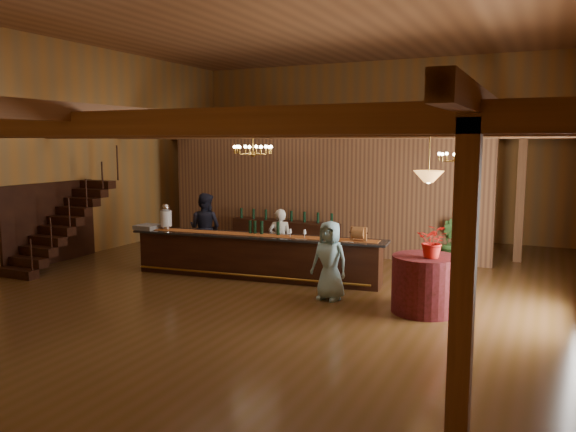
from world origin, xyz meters
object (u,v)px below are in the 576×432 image
at_px(round_table, 425,284).
at_px(chandelier_right, 457,157).
at_px(chandelier_left, 253,149).
at_px(pendant_lamp, 429,176).
at_px(floor_plant, 452,241).
at_px(staff_second, 205,228).
at_px(raffle_drum, 359,233).
at_px(guest, 330,260).
at_px(backbar_shelf, 285,237).
at_px(tasting_bar, 256,256).
at_px(bartender, 280,240).
at_px(beverage_dispenser, 166,217).

bearing_deg(round_table, chandelier_right, 88.62).
distance_m(chandelier_left, pendant_lamp, 3.83).
height_order(pendant_lamp, floor_plant, pendant_lamp).
bearing_deg(chandelier_right, chandelier_left, -151.04).
bearing_deg(floor_plant, staff_second, -157.42).
relative_size(raffle_drum, chandelier_left, 0.42).
height_order(round_table, guest, guest).
relative_size(raffle_drum, backbar_shelf, 0.11).
height_order(chandelier_left, chandelier_right, same).
bearing_deg(tasting_bar, floor_plant, 34.47).
distance_m(chandelier_left, floor_plant, 5.48).
xyz_separation_m(pendant_lamp, guest, (-1.81, 0.04, -1.65)).
bearing_deg(chandelier_left, chandelier_right, 28.96).
distance_m(tasting_bar, staff_second, 2.10).
xyz_separation_m(bartender, guest, (1.85, -1.65, 0.02)).
bearing_deg(pendant_lamp, tasting_bar, 166.51).
height_order(raffle_drum, round_table, raffle_drum).
bearing_deg(guest, backbar_shelf, 134.22).
height_order(backbar_shelf, bartender, bartender).
relative_size(backbar_shelf, round_table, 2.65).
bearing_deg(chandelier_right, round_table, -91.38).
height_order(tasting_bar, round_table, round_table).
bearing_deg(guest, tasting_bar, 165.05).
relative_size(chandelier_right, bartender, 0.54).
bearing_deg(round_table, backbar_shelf, 140.07).
bearing_deg(chandelier_left, tasting_bar, 111.29).
bearing_deg(bartender, floor_plant, -166.69).
bearing_deg(floor_plant, bartender, -145.31).
relative_size(beverage_dispenser, raffle_drum, 1.76).
distance_m(raffle_drum, staff_second, 4.23).
relative_size(beverage_dispenser, guest, 0.40).
bearing_deg(staff_second, chandelier_left, 146.64).
xyz_separation_m(round_table, floor_plant, (-0.19, 4.10, 0.09)).
bearing_deg(backbar_shelf, raffle_drum, -37.72).
bearing_deg(beverage_dispenser, raffle_drum, 4.98).
distance_m(chandelier_left, chandelier_right, 4.37).
bearing_deg(backbar_shelf, guest, -49.56).
height_order(tasting_bar, backbar_shelf, tasting_bar).
xyz_separation_m(tasting_bar, raffle_drum, (2.29, 0.20, 0.65)).
xyz_separation_m(beverage_dispenser, chandelier_right, (6.21, 1.97, 1.42)).
relative_size(round_table, pendant_lamp, 1.30).
bearing_deg(pendant_lamp, chandelier_right, 88.62).
relative_size(beverage_dispenser, staff_second, 0.34).
bearing_deg(chandelier_right, raffle_drum, -136.49).
height_order(tasting_bar, staff_second, staff_second).
height_order(tasting_bar, chandelier_left, chandelier_left).
distance_m(chandelier_left, guest, 2.89).
height_order(beverage_dispenser, chandelier_left, chandelier_left).
relative_size(tasting_bar, floor_plant, 4.93).
relative_size(bartender, guest, 0.97).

